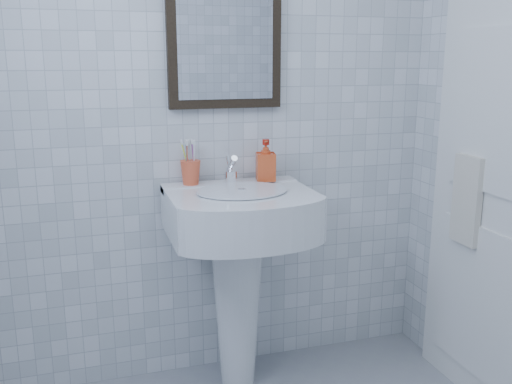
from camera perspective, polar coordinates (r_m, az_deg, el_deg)
name	(u,v)px	position (r m, az deg, el deg)	size (l,w,h in m)	color
wall_back	(198,106)	(2.53, -5.83, 8.54)	(2.20, 0.02, 2.50)	white
washbasin	(238,255)	(2.49, -1.76, -6.32)	(0.60, 0.44, 0.93)	white
faucet	(231,171)	(2.50, -2.50, 2.06)	(0.05, 0.12, 0.13)	white
toothbrush_cup	(191,173)	(2.48, -6.56, 1.95)	(0.09, 0.09, 0.10)	#E55431
soap_dispenser	(266,160)	(2.54, 0.98, 3.20)	(0.08, 0.08, 0.18)	red
wall_mirror	(225,35)	(2.53, -3.14, 15.39)	(0.50, 0.04, 0.62)	black
bathroom_door	(501,176)	(2.46, 23.30, 1.49)	(0.04, 0.80, 2.00)	white
towel_ring	(475,158)	(2.54, 21.01, 3.20)	(0.18, 0.18, 0.01)	white
hand_towel	(467,200)	(2.56, 20.33, -0.77)	(0.03, 0.16, 0.38)	white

